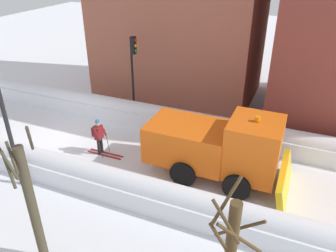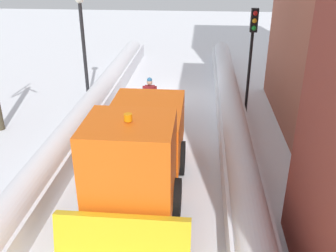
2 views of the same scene
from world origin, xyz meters
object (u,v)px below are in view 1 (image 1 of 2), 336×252
(plow_truck, at_px, (219,146))
(street_lamp, at_px, (5,116))
(bare_tree_near, at_px, (31,204))
(traffic_light_pole, at_px, (133,63))
(skier, at_px, (99,135))

(plow_truck, xyz_separation_m, street_lamp, (3.70, -7.30, 1.67))
(plow_truck, distance_m, street_lamp, 8.35)
(plow_truck, distance_m, bare_tree_near, 7.44)
(traffic_light_pole, xyz_separation_m, bare_tree_near, (10.04, 2.05, -0.98))
(street_lamp, bearing_deg, traffic_light_pole, 168.83)
(skier, xyz_separation_m, bare_tree_near, (5.91, 1.78, 1.25))
(plow_truck, relative_size, traffic_light_pole, 1.30)
(plow_truck, xyz_separation_m, bare_tree_near, (6.36, -3.79, 0.77))
(traffic_light_pole, height_order, bare_tree_near, bare_tree_near)
(skier, height_order, bare_tree_near, bare_tree_near)
(bare_tree_near, bearing_deg, street_lamp, -127.17)
(street_lamp, xyz_separation_m, bare_tree_near, (2.66, 3.51, -0.90))
(skier, bearing_deg, street_lamp, -28.03)
(skier, bearing_deg, plow_truck, 94.57)
(skier, xyz_separation_m, traffic_light_pole, (-4.13, -0.27, 2.23))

